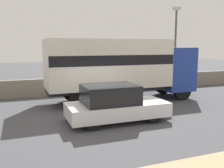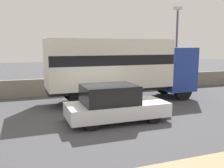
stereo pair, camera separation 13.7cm
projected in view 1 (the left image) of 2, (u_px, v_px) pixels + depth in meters
name	position (u px, v px, depth m)	size (l,w,h in m)	color
ground_plane	(106.00, 120.00, 10.45)	(80.00, 80.00, 0.00)	#47474C
stone_wall_backdrop	(74.00, 86.00, 16.07)	(60.00, 0.35, 1.07)	gray
street_lamp	(175.00, 41.00, 17.86)	(0.56, 0.28, 5.78)	#4C4C51
box_truck	(119.00, 65.00, 13.76)	(8.32, 2.57, 3.42)	navy
car_hatchback	(115.00, 104.00, 10.16)	(4.12, 1.80, 1.52)	silver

